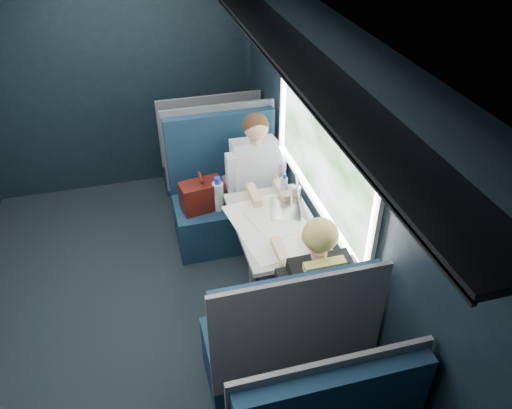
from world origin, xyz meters
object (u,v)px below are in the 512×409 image
object	(u,v)px
table	(272,232)
laptop	(291,202)
cup	(296,192)
man	(257,178)
seat_bay_near	(225,199)
seat_bay_far	(283,345)
bottle_small	(284,186)
seat_row_front	(209,153)
woman	(312,287)

from	to	relation	value
table	laptop	size ratio (longest dim) A/B	2.73
table	cup	distance (m)	0.45
table	man	distance (m)	0.70
man	seat_bay_near	bearing A→B (deg)	147.73
seat_bay_far	cup	bearing A→B (deg)	67.93
seat_bay_near	bottle_small	world-z (taller)	seat_bay_near
seat_bay_near	seat_row_front	world-z (taller)	seat_bay_near
woman	cup	distance (m)	1.04
man	seat_bay_far	bearing A→B (deg)	-99.03
seat_row_front	bottle_small	xyz separation A→B (m)	(0.38, -1.44, 0.42)
table	seat_bay_near	bearing A→B (deg)	102.86
seat_bay_far	woman	distance (m)	0.43
seat_bay_near	laptop	world-z (taller)	seat_bay_near
seat_bay_far	woman	size ratio (longest dim) A/B	0.95
laptop	table	bearing A→B (deg)	-142.67
seat_bay_far	man	distance (m)	1.62
cup	man	bearing A→B (deg)	120.57
table	seat_row_front	size ratio (longest dim) A/B	0.86
seat_bay_far	bottle_small	distance (m)	1.36
table	man	world-z (taller)	man
woman	man	bearing A→B (deg)	90.00
seat_bay_near	laptop	distance (m)	0.90
table	seat_bay_far	world-z (taller)	seat_bay_far
man	seat_row_front	bearing A→B (deg)	102.83
seat_bay_near	cup	world-z (taller)	seat_bay_near
cup	seat_bay_near	bearing A→B (deg)	131.64
bottle_small	seat_row_front	bearing A→B (deg)	104.97
bottle_small	seat_bay_far	bearing A→B (deg)	-107.37
man	laptop	bearing A→B (deg)	-76.12
seat_bay_near	table	bearing A→B (deg)	-77.14
seat_bay_far	bottle_small	size ratio (longest dim) A/B	6.12
seat_row_front	seat_bay_near	bearing A→B (deg)	-90.94
seat_row_front	laptop	bearing A→B (deg)	-76.82
seat_bay_far	man	size ratio (longest dim) A/B	0.95
seat_bay_near	cup	xyz separation A→B (m)	(0.50, -0.56, 0.36)
woman	bottle_small	xyz separation A→B (m)	(0.13, 1.06, 0.10)
seat_row_front	woman	size ratio (longest dim) A/B	0.88
seat_bay_far	woman	xyz separation A→B (m)	(0.25, 0.17, 0.31)
woman	laptop	world-z (taller)	woman
seat_bay_far	seat_row_front	bearing A→B (deg)	90.00
woman	laptop	bearing A→B (deg)	81.13
seat_bay_near	laptop	bearing A→B (deg)	-60.69
bottle_small	man	bearing A→B (deg)	111.51
laptop	cup	bearing A→B (deg)	58.39
man	bottle_small	world-z (taller)	man
seat_bay_near	woman	size ratio (longest dim) A/B	0.95
seat_bay_far	woman	bearing A→B (deg)	33.82
seat_bay_near	bottle_small	size ratio (longest dim) A/B	6.12
seat_bay_near	bottle_small	xyz separation A→B (m)	(0.40, -0.51, 0.41)
seat_row_front	bottle_small	world-z (taller)	seat_row_front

